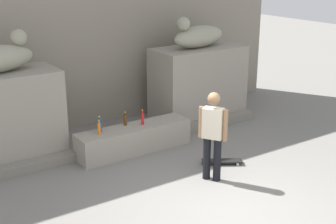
# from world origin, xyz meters

# --- Properties ---
(ground_plane) EXTENTS (40.00, 40.00, 0.00)m
(ground_plane) POSITION_xyz_m (0.00, 0.00, 0.00)
(ground_plane) COLOR slate
(facade_wall) EXTENTS (10.96, 0.60, 5.48)m
(facade_wall) POSITION_xyz_m (0.00, 5.49, 2.74)
(facade_wall) COLOR gray
(facade_wall) RESTS_ON ground_plane
(pedestal_left) EXTENTS (2.29, 1.13, 1.82)m
(pedestal_left) POSITION_xyz_m (-2.41, 4.13, 0.91)
(pedestal_left) COLOR gray
(pedestal_left) RESTS_ON ground_plane
(pedestal_right) EXTENTS (2.29, 1.13, 1.82)m
(pedestal_right) POSITION_xyz_m (2.41, 4.13, 0.91)
(pedestal_right) COLOR gray
(pedestal_right) RESTS_ON ground_plane
(statue_reclining_right) EXTENTS (1.68, 0.84, 0.78)m
(statue_reclining_right) POSITION_xyz_m (2.38, 4.12, 2.11)
(statue_reclining_right) COLOR #9C9B84
(statue_reclining_right) RESTS_ON pedestal_right
(ledge_block) EXTENTS (2.49, 0.61, 0.55)m
(ledge_block) POSITION_xyz_m (0.00, 3.16, 0.28)
(ledge_block) COLOR gray
(ledge_block) RESTS_ON ground_plane
(skater) EXTENTS (0.36, 0.47, 1.67)m
(skater) POSITION_xyz_m (0.52, 1.21, 0.92)
(skater) COLOR black
(skater) RESTS_ON ground_plane
(skateboard) EXTENTS (0.78, 0.60, 0.08)m
(skateboard) POSITION_xyz_m (1.12, 1.62, 0.06)
(skateboard) COLOR black
(skateboard) RESTS_ON ground_plane
(bottle_red) EXTENTS (0.06, 0.06, 0.33)m
(bottle_red) POSITION_xyz_m (0.22, 3.16, 0.69)
(bottle_red) COLOR red
(bottle_red) RESTS_ON ledge_block
(bottle_brown) EXTENTS (0.07, 0.07, 0.29)m
(bottle_brown) POSITION_xyz_m (-0.10, 3.34, 0.67)
(bottle_brown) COLOR #593314
(bottle_brown) RESTS_ON ledge_block
(bottle_orange) EXTENTS (0.07, 0.07, 0.30)m
(bottle_orange) POSITION_xyz_m (-0.79, 3.15, 0.68)
(bottle_orange) COLOR orange
(bottle_orange) RESTS_ON ledge_block
(bottle_blue) EXTENTS (0.07, 0.07, 0.33)m
(bottle_blue) POSITION_xyz_m (-0.72, 3.28, 0.69)
(bottle_blue) COLOR #194C99
(bottle_blue) RESTS_ON ledge_block
(stair_step) EXTENTS (7.11, 0.50, 0.20)m
(stair_step) POSITION_xyz_m (0.00, 3.54, 0.10)
(stair_step) COLOR gray
(stair_step) RESTS_ON ground_plane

